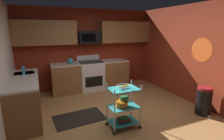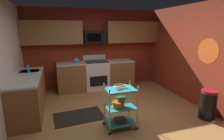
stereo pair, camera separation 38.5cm
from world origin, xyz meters
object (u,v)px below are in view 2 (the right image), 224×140
Objects in this scene: book_stack at (120,120)px; kettle at (76,60)px; oven_range at (96,75)px; trash_can at (208,105)px; fruit_bowl at (121,87)px; rolling_cart at (120,107)px; dish_soap_bottle at (28,69)px; mixing_bowl_large at (119,104)px; microwave at (95,37)px; mixing_bowl_small at (121,99)px.

kettle reaches higher than book_stack.
trash_can is (1.91, -2.73, -0.15)m from oven_range.
fruit_bowl is 0.71m from book_stack.
rolling_cart is 3.36× the size of fruit_bowl.
rolling_cart is at bearing -97.13° from fruit_bowl.
oven_range is 3.33m from trash_can.
dish_soap_bottle reaches higher than rolling_cart.
oven_range is 2.50m from mixing_bowl_large.
book_stack is at bearing 75.96° from rolling_cart.
dish_soap_bottle is (-1.89, -1.05, -0.68)m from microwave.
oven_range is 0.83m from kettle.
rolling_cart is at bearing -104.04° from book_stack.
mixing_bowl_large is at bearing 180.00° from book_stack.
mixing_bowl_small is at bearing -91.21° from oven_range.
mixing_bowl_large is at bearing -92.50° from oven_range.
dish_soap_bottle is 4.25m from trash_can.
fruit_bowl reaches higher than mixing_bowl_small.
dish_soap_bottle reaches higher than mixing_bowl_small.
microwave reaches higher than dish_soap_bottle.
kettle reaches higher than oven_range.
oven_range is at bearing 88.34° from fruit_bowl.
mixing_bowl_small is 0.28× the size of trash_can.
mixing_bowl_large is 0.95× the size of kettle.
microwave is 2.80m from mixing_bowl_small.
mixing_bowl_small is at bearing 172.80° from trash_can.
kettle is at bearing 102.93° from fruit_bowl.
trash_can is (1.98, -0.23, -0.13)m from rolling_cart.
mixing_bowl_large is (-0.04, 0.00, 0.07)m from rolling_cart.
microwave is (-0.00, 0.10, 1.22)m from oven_range.
mixing_bowl_small is at bearing -39.88° from dish_soap_bottle.
mixing_bowl_large is at bearing -163.17° from mixing_bowl_small.
oven_range is 2.53m from fruit_bowl.
mixing_bowl_large is (-0.11, -2.60, -1.18)m from microwave.
mixing_bowl_small is at bearing -76.54° from kettle.
fruit_bowl is 0.36m from mixing_bowl_large.
book_stack is at bearing -77.07° from kettle.
mixing_bowl_small is at bearing 40.44° from fruit_bowl.
trash_can is at bearing -6.52° from mixing_bowl_large.
mixing_bowl_small is 0.69× the size of kettle.
mixing_bowl_large is at bearing 180.00° from rolling_cart.
rolling_cart is 3.62× the size of book_stack.
oven_range is at bearing 125.00° from trash_can.
dish_soap_bottle is at bearing 138.92° from mixing_bowl_large.
rolling_cart is 5.03× the size of mixing_bowl_small.
mixing_bowl_small is 2.43m from dish_soap_bottle.
mixing_bowl_small is 2.00m from trash_can.
kettle is 3.79m from trash_can.
oven_range is 1.57× the size of microwave.
oven_range is 1.67× the size of trash_can.
rolling_cart is 3.63× the size of mixing_bowl_large.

